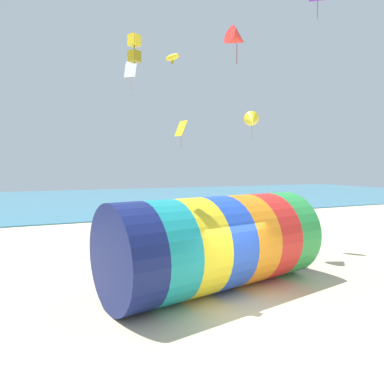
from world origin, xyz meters
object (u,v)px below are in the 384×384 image
Objects in this scene: kite_yellow_delta at (252,121)px; cooler_box at (298,263)px; kite_white_diamond at (131,70)px; kite_yellow_parafoil at (172,57)px; kite_yellow_diamond at (181,129)px; kite_red_delta at (237,39)px; kite_yellow_box at (134,48)px; giant_inflatable_tube at (215,243)px; kite_handler at (284,245)px.

kite_yellow_delta is 11.35m from cooler_box.
kite_white_diamond reaches higher than cooler_box.
kite_white_diamond is (-2.70, -1.38, -1.33)m from kite_yellow_parafoil.
kite_yellow_diamond is at bearing -168.59° from kite_yellow_delta.
kite_red_delta reaches higher than kite_yellow_diamond.
kite_red_delta is 4.30m from kite_yellow_parafoil.
kite_yellow_box is (-4.72, -7.96, 1.44)m from kite_yellow_diamond.
kite_yellow_parafoil is (1.23, 7.62, 8.80)m from giant_inflatable_tube.
kite_yellow_diamond reaches higher than giant_inflatable_tube.
kite_handler is 10.23m from kite_yellow_box.
kite_yellow_parafoil reaches higher than kite_yellow_box.
kite_yellow_diamond is at bearing 28.72° from kite_yellow_parafoil.
kite_handler is 3.25× the size of cooler_box.
kite_handler is 0.98× the size of kite_red_delta.
kite_red_delta is 1.20× the size of kite_white_diamond.
kite_yellow_delta reaches higher than giant_inflatable_tube.
kite_handler is 11.75m from kite_yellow_parafoil.
kite_yellow_delta is at bearing 50.56° from giant_inflatable_tube.
kite_red_delta reaches higher than kite_handler.
kite_red_delta reaches higher than kite_yellow_delta.
kite_yellow_diamond is (1.88, 7.97, 4.93)m from giant_inflatable_tube.
giant_inflatable_tube is at bearing -99.17° from kite_yellow_parafoil.
cooler_box is (4.57, 0.95, -1.48)m from giant_inflatable_tube.
kite_red_delta is (5.89, 3.71, 2.40)m from kite_yellow_box.
cooler_box is (0.27, -0.62, -0.68)m from kite_handler.
kite_yellow_delta is 4.00× the size of cooler_box.
kite_handler is at bearing -38.96° from kite_white_diamond.
kite_red_delta is 10.72m from cooler_box.
kite_yellow_box is 0.50× the size of kite_red_delta.
giant_inflatable_tube is at bearing -159.91° from kite_handler.
giant_inflatable_tube is 9.56m from kite_yellow_diamond.
kite_yellow_parafoil reaches higher than kite_yellow_diamond.
kite_yellow_delta reaches higher than cooler_box.
kite_white_diamond is at bearing 141.04° from kite_handler.
giant_inflatable_tube is 4.87× the size of kite_red_delta.
kite_yellow_diamond reaches higher than kite_handler.
kite_yellow_box reaches higher than kite_handler.
kite_yellow_box is 8.97m from kite_yellow_parafoil.
kite_white_diamond is (1.37, 6.23, 1.11)m from kite_yellow_box.
cooler_box is at bearing -69.05° from kite_yellow_diamond.
kite_yellow_parafoil is (-6.26, -1.49, 2.95)m from kite_yellow_delta.
giant_inflatable_tube is 13.16m from kite_yellow_delta.
kite_yellow_delta is (5.61, 1.13, 0.92)m from kite_yellow_diamond.
kite_yellow_parafoil is at bearing 80.83° from giant_inflatable_tube.
kite_red_delta is 5.33m from kite_white_diamond.
kite_yellow_delta is (3.19, 7.54, 6.65)m from kite_handler.
kite_red_delta reaches higher than kite_yellow_parafoil.
cooler_box is (-2.92, -8.16, -7.33)m from kite_yellow_delta.
kite_yellow_box is 0.60× the size of kite_white_diamond.
kite_yellow_box is at bearing -120.66° from kite_yellow_diamond.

